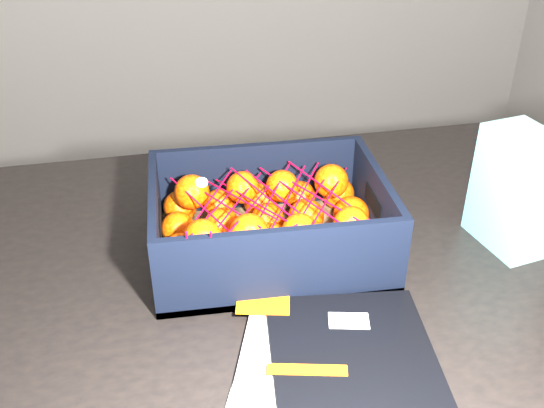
{
  "coord_description": "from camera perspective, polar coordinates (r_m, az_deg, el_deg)",
  "views": [
    {
      "loc": [
        0.2,
        -0.86,
        1.36
      ],
      "look_at": [
        0.32,
        -0.06,
        0.86
      ],
      "focal_mm": 41.81,
      "sensor_mm": 36.0,
      "label": 1
    }
  ],
  "objects": [
    {
      "name": "retail_carton",
      "position": [
        1.08,
        21.23,
        1.14
      ],
      "size": [
        0.11,
        0.14,
        0.19
      ],
      "primitive_type": "cube",
      "rotation": [
        0.0,
        0.0,
        0.22
      ],
      "color": "white",
      "rests_on": "table"
    },
    {
      "name": "clementine_heap",
      "position": [
        1.0,
        -0.27,
        -1.92
      ],
      "size": [
        0.34,
        0.25,
        0.1
      ],
      "color": "#FA4C05",
      "rests_on": "produce_crate"
    },
    {
      "name": "table",
      "position": [
        1.09,
        -1.27,
        -8.84
      ],
      "size": [
        1.24,
        0.86,
        0.75
      ],
      "color": "black",
      "rests_on": "ground"
    },
    {
      "name": "produce_crate",
      "position": [
        1.01,
        -0.27,
        -2.36
      ],
      "size": [
        0.36,
        0.27,
        0.13
      ],
      "color": "brown",
      "rests_on": "table"
    },
    {
      "name": "magazine_stack",
      "position": [
        0.83,
        5.4,
        -14.96
      ],
      "size": [
        0.31,
        0.34,
        0.02
      ],
      "color": "silver",
      "rests_on": "table"
    },
    {
      "name": "mesh_net",
      "position": [
        0.97,
        -0.61,
        0.12
      ],
      "size": [
        0.3,
        0.24,
        0.09
      ],
      "color": "red",
      "rests_on": "clementine_heap"
    }
  ]
}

